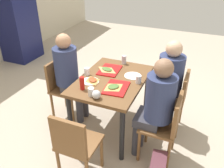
{
  "coord_description": "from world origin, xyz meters",
  "views": [
    {
      "loc": [
        -2.42,
        -1.03,
        2.2
      ],
      "look_at": [
        0.0,
        0.0,
        0.69
      ],
      "focal_mm": 37.8,
      "sensor_mm": 36.0,
      "label": 1
    }
  ],
  "objects_px": {
    "chair_left_end": "(75,143)",
    "pizza_slice_c": "(93,80)",
    "chair_near_right": "(175,98)",
    "chair_near_left": "(167,124)",
    "foil_bundle": "(96,95)",
    "plastic_cup_c": "(91,92)",
    "main_table": "(112,86)",
    "tray_red_far": "(110,70)",
    "person_in_brown_jacket": "(167,79)",
    "condiment_bottle": "(82,83)",
    "paper_plate_near_edge": "(133,76)",
    "plastic_cup_b": "(139,79)",
    "plastic_cup_a": "(87,71)",
    "paper_plate_center": "(90,81)",
    "soda_can": "(124,60)",
    "pizza_slice_b": "(107,69)",
    "pizza_slice_a": "(113,87)",
    "person_far_side": "(69,71)",
    "tray_red_near": "(116,88)",
    "person_in_red": "(156,102)",
    "chair_far_side": "(62,85)",
    "drink_fridge": "(16,17)"
  },
  "relations": [
    {
      "from": "chair_far_side",
      "to": "foil_bundle",
      "type": "bearing_deg",
      "value": -121.19
    },
    {
      "from": "paper_plate_center",
      "to": "foil_bundle",
      "type": "xyz_separation_m",
      "value": [
        -0.31,
        -0.24,
        0.05
      ]
    },
    {
      "from": "person_far_side",
      "to": "tray_red_near",
      "type": "relative_size",
      "value": 3.54
    },
    {
      "from": "chair_left_end",
      "to": "pizza_slice_a",
      "type": "height_order",
      "value": "chair_left_end"
    },
    {
      "from": "plastic_cup_a",
      "to": "paper_plate_center",
      "type": "bearing_deg",
      "value": -140.01
    },
    {
      "from": "paper_plate_center",
      "to": "soda_can",
      "type": "xyz_separation_m",
      "value": [
        0.66,
        -0.2,
        0.06
      ]
    },
    {
      "from": "chair_far_side",
      "to": "plastic_cup_a",
      "type": "height_order",
      "value": "plastic_cup_a"
    },
    {
      "from": "plastic_cup_a",
      "to": "condiment_bottle",
      "type": "distance_m",
      "value": 0.36
    },
    {
      "from": "chair_far_side",
      "to": "plastic_cup_c",
      "type": "relative_size",
      "value": 8.64
    },
    {
      "from": "tray_red_far",
      "to": "plastic_cup_c",
      "type": "distance_m",
      "value": 0.66
    },
    {
      "from": "person_far_side",
      "to": "person_in_red",
      "type": "bearing_deg",
      "value": -102.54
    },
    {
      "from": "person_in_red",
      "to": "plastic_cup_a",
      "type": "relative_size",
      "value": 12.74
    },
    {
      "from": "main_table",
      "to": "person_far_side",
      "type": "bearing_deg",
      "value": 90.0
    },
    {
      "from": "paper_plate_near_edge",
      "to": "plastic_cup_b",
      "type": "xyz_separation_m",
      "value": [
        -0.14,
        -0.12,
        0.05
      ]
    },
    {
      "from": "chair_near_left",
      "to": "pizza_slice_b",
      "type": "height_order",
      "value": "chair_near_left"
    },
    {
      "from": "chair_near_right",
      "to": "pizza_slice_b",
      "type": "xyz_separation_m",
      "value": [
        -0.11,
        0.93,
        0.29
      ]
    },
    {
      "from": "chair_near_right",
      "to": "chair_near_left",
      "type": "bearing_deg",
      "value": 180.0
    },
    {
      "from": "person_in_brown_jacket",
      "to": "paper_plate_near_edge",
      "type": "distance_m",
      "value": 0.44
    },
    {
      "from": "tray_red_near",
      "to": "plastic_cup_c",
      "type": "relative_size",
      "value": 3.6
    },
    {
      "from": "paper_plate_center",
      "to": "chair_near_right",
      "type": "bearing_deg",
      "value": -65.48
    },
    {
      "from": "plastic_cup_b",
      "to": "foil_bundle",
      "type": "height_order",
      "value": "same"
    },
    {
      "from": "main_table",
      "to": "person_in_brown_jacket",
      "type": "bearing_deg",
      "value": -66.02
    },
    {
      "from": "main_table",
      "to": "pizza_slice_c",
      "type": "relative_size",
      "value": 4.89
    },
    {
      "from": "tray_red_near",
      "to": "person_in_red",
      "type": "bearing_deg",
      "value": -99.68
    },
    {
      "from": "paper_plate_near_edge",
      "to": "drink_fridge",
      "type": "relative_size",
      "value": 0.12
    },
    {
      "from": "person_in_brown_jacket",
      "to": "pizza_slice_b",
      "type": "relative_size",
      "value": 4.94
    },
    {
      "from": "person_in_brown_jacket",
      "to": "condiment_bottle",
      "type": "height_order",
      "value": "person_in_brown_jacket"
    },
    {
      "from": "chair_left_end",
      "to": "pizza_slice_c",
      "type": "xyz_separation_m",
      "value": [
        0.8,
        0.2,
        0.28
      ]
    },
    {
      "from": "person_far_side",
      "to": "pizza_slice_c",
      "type": "bearing_deg",
      "value": -108.9
    },
    {
      "from": "person_in_brown_jacket",
      "to": "pizza_slice_b",
      "type": "height_order",
      "value": "person_in_brown_jacket"
    },
    {
      "from": "person_far_side",
      "to": "tray_red_near",
      "type": "distance_m",
      "value": 0.81
    },
    {
      "from": "person_far_side",
      "to": "pizza_slice_a",
      "type": "relative_size",
      "value": 4.99
    },
    {
      "from": "main_table",
      "to": "tray_red_far",
      "type": "relative_size",
      "value": 3.18
    },
    {
      "from": "paper_plate_center",
      "to": "plastic_cup_b",
      "type": "distance_m",
      "value": 0.6
    },
    {
      "from": "tray_red_far",
      "to": "paper_plate_near_edge",
      "type": "relative_size",
      "value": 1.64
    },
    {
      "from": "chair_far_side",
      "to": "person_in_brown_jacket",
      "type": "distance_m",
      "value": 1.48
    },
    {
      "from": "main_table",
      "to": "chair_near_right",
      "type": "height_order",
      "value": "chair_near_right"
    },
    {
      "from": "tray_red_near",
      "to": "foil_bundle",
      "type": "bearing_deg",
      "value": 157.25
    },
    {
      "from": "chair_far_side",
      "to": "paper_plate_near_edge",
      "type": "distance_m",
      "value": 1.05
    },
    {
      "from": "tray_red_near",
      "to": "soda_can",
      "type": "height_order",
      "value": "soda_can"
    },
    {
      "from": "pizza_slice_b",
      "to": "pizza_slice_a",
      "type": "bearing_deg",
      "value": -146.61
    },
    {
      "from": "foil_bundle",
      "to": "plastic_cup_c",
      "type": "bearing_deg",
      "value": 70.32
    },
    {
      "from": "pizza_slice_c",
      "to": "chair_far_side",
      "type": "bearing_deg",
      "value": 75.42
    },
    {
      "from": "pizza_slice_b",
      "to": "condiment_bottle",
      "type": "xyz_separation_m",
      "value": [
        -0.55,
        0.07,
        0.06
      ]
    },
    {
      "from": "plastic_cup_b",
      "to": "drink_fridge",
      "type": "height_order",
      "value": "drink_fridge"
    },
    {
      "from": "tray_red_far",
      "to": "paper_plate_center",
      "type": "xyz_separation_m",
      "value": [
        -0.37,
        0.1,
        -0.0
      ]
    },
    {
      "from": "plastic_cup_b",
      "to": "soda_can",
      "type": "height_order",
      "value": "soda_can"
    },
    {
      "from": "tray_red_near",
      "to": "paper_plate_near_edge",
      "type": "relative_size",
      "value": 1.64
    },
    {
      "from": "main_table",
      "to": "plastic_cup_c",
      "type": "bearing_deg",
      "value": 172.53
    },
    {
      "from": "chair_near_right",
      "to": "main_table",
      "type": "bearing_deg",
      "value": 110.06
    }
  ]
}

